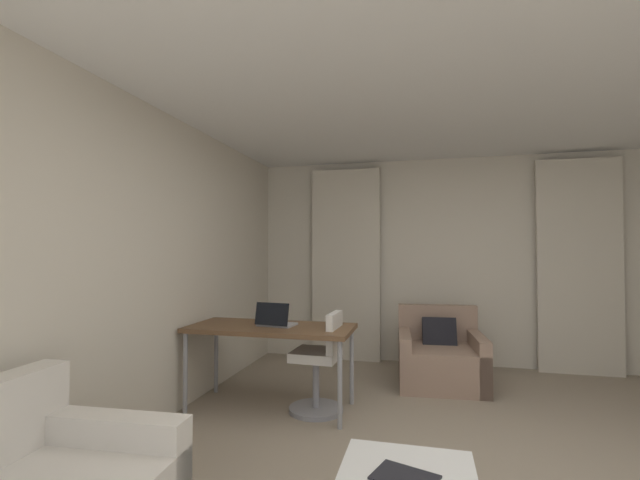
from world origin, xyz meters
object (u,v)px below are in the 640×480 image
(armchair, at_px, (440,359))
(laptop, at_px, (275,321))
(magazine_open, at_px, (405,477))
(desk_chair, at_px, (320,367))
(desk, at_px, (271,332))

(armchair, relative_size, laptop, 2.67)
(armchair, bearing_deg, magazine_open, -95.17)
(laptop, xyz_separation_m, magazine_open, (1.22, -1.65, -0.40))
(desk_chair, bearing_deg, laptop, -176.64)
(desk, relative_size, laptop, 4.28)
(desk_chair, bearing_deg, magazine_open, -64.25)
(desk_chair, height_order, laptop, laptop)
(armchair, height_order, laptop, laptop)
(armchair, height_order, magazine_open, armchair)
(armchair, relative_size, desk, 0.62)
(laptop, height_order, magazine_open, laptop)
(desk, xyz_separation_m, laptop, (0.04, -0.00, 0.10))
(desk, bearing_deg, laptop, -5.35)
(desk, distance_m, desk_chair, 0.54)
(desk, xyz_separation_m, magazine_open, (1.27, -1.66, -0.30))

